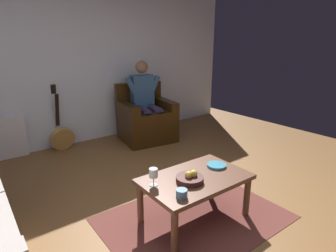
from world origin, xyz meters
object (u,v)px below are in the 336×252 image
(guitar, at_px, (62,136))
(candle_jar, at_px, (182,193))
(armchair, at_px, (146,120))
(person_seated, at_px, (145,99))
(coffee_table, at_px, (195,183))
(fruit_bowl, at_px, (190,178))
(wine_glass_near, at_px, (153,174))
(decorative_dish, at_px, (216,165))

(guitar, height_order, candle_jar, guitar)
(armchair, relative_size, person_seated, 0.71)
(person_seated, distance_m, guitar, 1.44)
(candle_jar, bearing_deg, coffee_table, -149.97)
(armchair, height_order, coffee_table, armchair)
(coffee_table, height_order, fruit_bowl, fruit_bowl)
(coffee_table, bearing_deg, fruit_bowl, 19.69)
(fruit_bowl, bearing_deg, armchair, -114.19)
(guitar, bearing_deg, candle_jar, 91.55)
(armchair, relative_size, fruit_bowl, 3.84)
(person_seated, relative_size, fruit_bowl, 5.37)
(wine_glass_near, height_order, candle_jar, wine_glass_near)
(wine_glass_near, relative_size, candle_jar, 1.70)
(candle_jar, bearing_deg, fruit_bowl, -145.96)
(wine_glass_near, xyz_separation_m, decorative_dish, (-0.71, 0.07, -0.09))
(armchair, relative_size, guitar, 0.94)
(guitar, distance_m, decorative_dish, 2.64)
(armchair, xyz_separation_m, candle_jar, (1.22, 2.36, 0.13))
(armchair, relative_size, wine_glass_near, 6.03)
(person_seated, distance_m, candle_jar, 2.67)
(coffee_table, bearing_deg, person_seated, -112.36)
(wine_glass_near, xyz_separation_m, candle_jar, (-0.06, 0.30, -0.07))
(person_seated, height_order, guitar, person_seated)
(candle_jar, bearing_deg, guitar, -88.45)
(wine_glass_near, bearing_deg, guitar, -89.76)
(decorative_dish, bearing_deg, guitar, -74.16)
(person_seated, relative_size, decorative_dish, 6.95)
(coffee_table, bearing_deg, candle_jar, 30.03)
(armchair, height_order, fruit_bowl, armchair)
(wine_glass_near, relative_size, fruit_bowl, 0.64)
(guitar, bearing_deg, armchair, 163.07)
(wine_glass_near, bearing_deg, armchair, -121.85)
(person_seated, distance_m, wine_glass_near, 2.43)
(armchair, height_order, person_seated, person_seated)
(fruit_bowl, bearing_deg, candle_jar, 34.04)
(fruit_bowl, bearing_deg, decorative_dish, -170.32)
(coffee_table, height_order, candle_jar, candle_jar)
(person_seated, height_order, fruit_bowl, person_seated)
(armchair, relative_size, decorative_dish, 4.97)
(person_seated, xyz_separation_m, wine_glass_near, (1.28, 2.06, -0.17))
(person_seated, distance_m, fruit_bowl, 2.43)
(guitar, relative_size, fruit_bowl, 4.09)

